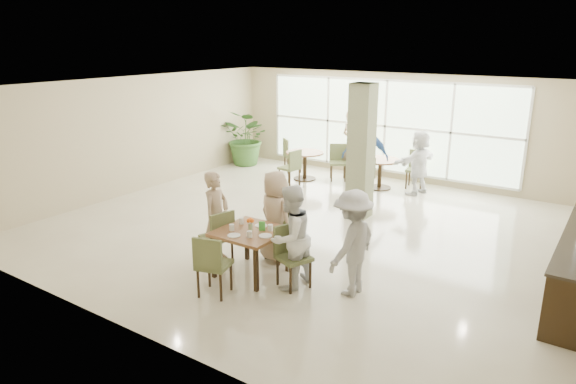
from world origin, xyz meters
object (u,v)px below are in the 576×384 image
Objects in this scene: main_table at (251,236)px; potted_plant at (247,138)px; round_table_left at (305,159)px; teen_standing at (352,243)px; teen_right at (290,237)px; round_table_right at (380,167)px; adult_a at (365,157)px; teen_far at (276,216)px; adult_standing at (352,144)px; adult_b at (419,163)px; teen_left at (216,217)px.

potted_plant reaches higher than main_table.
main_table is 1.00× the size of round_table_left.
teen_standing is at bearing 11.59° from main_table.
potted_plant is at bearing -131.20° from teen_right.
potted_plant is 1.03× the size of teen_standing.
round_table_right is 0.53× the size of adult_a.
teen_far is 0.84× the size of adult_standing.
adult_b is (0.97, 0.07, 0.23)m from round_table_right.
teen_standing is at bearing 116.50° from teen_right.
teen_right reaches higher than adult_b.
adult_a reaches higher than teen_standing.
teen_left reaches higher than main_table.
round_table_right is 0.64× the size of adult_b.
adult_b is at bearing -20.54° from teen_left.
teen_standing is 0.86× the size of adult_standing.
round_table_left is 3.02m from adult_b.
adult_a reaches higher than teen_right.
round_table_right is at bearing 9.21° from round_table_left.
potted_plant reaches higher than teen_left.
round_table_left is 0.53× the size of adult_a.
round_table_left is 0.63× the size of teen_standing.
round_table_left is 2.05m from round_table_right.
round_table_left is at bearing -66.26° from adult_b.
adult_b is (-1.01, 5.45, -0.02)m from teen_standing.
teen_right is (5.42, -5.82, -0.02)m from potted_plant.
round_table_left is 0.54× the size of adult_standing.
potted_plant is at bearing -29.21° from teen_far.
adult_standing is (-3.02, 5.84, 0.13)m from teen_standing.
round_table_left is 0.63× the size of teen_right.
adult_standing reaches higher than potted_plant.
main_table is 0.64× the size of teen_far.
teen_right is at bearing -47.03° from potted_plant.
main_table is 0.54× the size of adult_standing.
main_table is at bearing -83.81° from teen_right.
teen_standing is (1.62, 0.33, 0.14)m from main_table.
teen_right is (0.77, -0.70, 0.02)m from teen_far.
round_table_right is 0.64× the size of teen_far.
main_table is 0.82m from teen_left.
adult_b is at bearing 4.07° from round_table_right.
potted_plant is at bearing -74.20° from adult_b.
round_table_right is at bearing 176.29° from adult_standing.
teen_standing is 1.02× the size of adult_b.
adult_a reaches higher than adult_b.
adult_standing is (-1.04, 0.45, 0.38)m from round_table_right.
adult_a is (1.97, -0.46, 0.39)m from round_table_left.
main_table is at bearing -66.12° from round_table_left.
teen_far is 0.83× the size of adult_a.
teen_right is (0.75, 0.00, 0.14)m from main_table.
teen_right is 0.85× the size of adult_a.
teen_left reaches higher than round_table_left.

